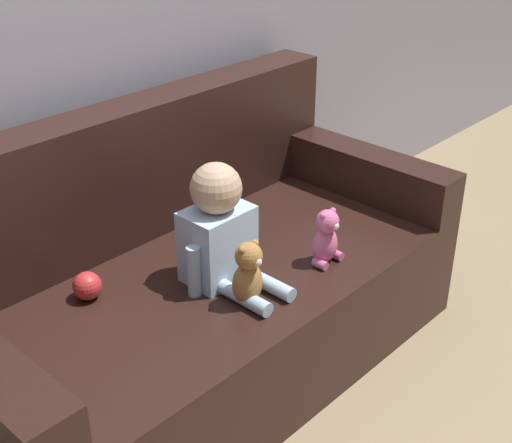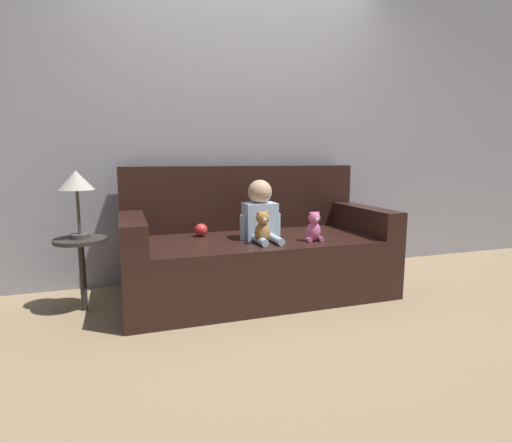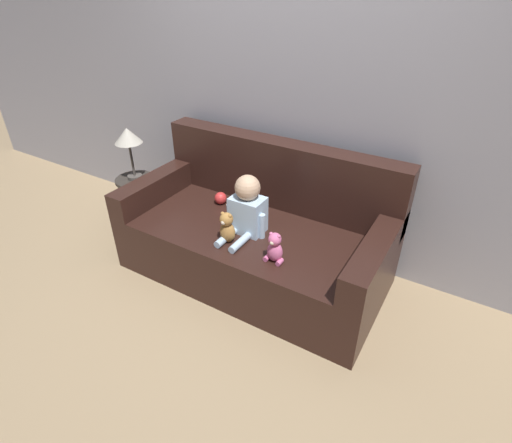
{
  "view_description": "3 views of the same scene",
  "coord_description": "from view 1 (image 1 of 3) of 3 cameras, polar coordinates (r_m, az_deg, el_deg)",
  "views": [
    {
      "loc": [
        -1.42,
        -1.59,
        1.76
      ],
      "look_at": [
        0.12,
        -0.14,
        0.62
      ],
      "focal_mm": 50.0,
      "sensor_mm": 36.0,
      "label": 1
    },
    {
      "loc": [
        -0.92,
        -2.74,
        1.0
      ],
      "look_at": [
        -0.02,
        -0.03,
        0.55
      ],
      "focal_mm": 28.0,
      "sensor_mm": 36.0,
      "label": 2
    },
    {
      "loc": [
        1.26,
        -2.04,
        1.97
      ],
      "look_at": [
        0.1,
        -0.14,
        0.57
      ],
      "focal_mm": 28.0,
      "sensor_mm": 36.0,
      "label": 3
    }
  ],
  "objects": [
    {
      "name": "teddy_bear_brown",
      "position": [
        2.27,
        -0.65,
        -4.2
      ],
      "size": [
        0.11,
        0.1,
        0.22
      ],
      "color": "#AD7A3D",
      "rests_on": "couch"
    },
    {
      "name": "toy_ball",
      "position": [
        2.39,
        -13.36,
        -5.03
      ],
      "size": [
        0.1,
        0.1,
        0.1
      ],
      "color": "red",
      "rests_on": "couch"
    },
    {
      "name": "person_baby",
      "position": [
        2.37,
        -2.97,
        -0.76
      ],
      "size": [
        0.3,
        0.37,
        0.42
      ],
      "color": "silver",
      "rests_on": "couch"
    },
    {
      "name": "couch",
      "position": [
        2.62,
        -5.05,
        -5.38
      ],
      "size": [
        1.91,
        0.94,
        0.94
      ],
      "color": "black",
      "rests_on": "ground_plane"
    },
    {
      "name": "ground_plane",
      "position": [
        2.77,
        -3.84,
        -11.38
      ],
      "size": [
        12.0,
        12.0,
        0.0
      ],
      "primitive_type": "plane",
      "color": "#9E8460"
    },
    {
      "name": "plush_toy_side",
      "position": [
        2.51,
        5.62,
        -1.33
      ],
      "size": [
        0.12,
        0.09,
        0.21
      ],
      "color": "#DB6699",
      "rests_on": "couch"
    }
  ]
}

